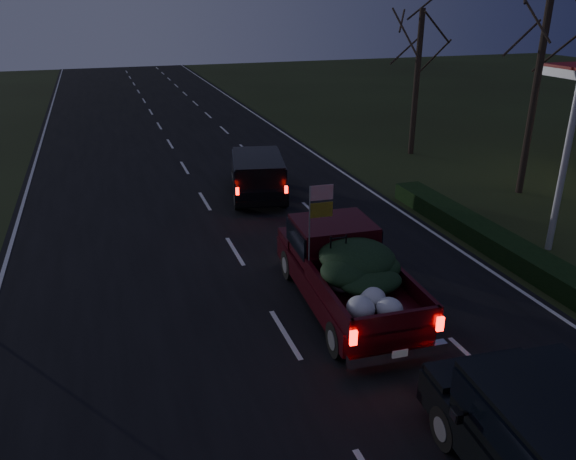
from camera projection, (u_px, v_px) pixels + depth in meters
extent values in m
plane|color=black|center=(285.00, 335.00, 13.29)|extent=(120.00, 120.00, 0.00)
cube|color=black|center=(285.00, 334.00, 13.28)|extent=(14.00, 120.00, 0.02)
cube|color=black|center=(485.00, 235.00, 18.12)|extent=(1.00, 10.00, 0.60)
cylinder|color=silver|center=(575.00, 107.00, 16.15)|extent=(0.20, 0.20, 9.00)
cylinder|color=black|center=(536.00, 87.00, 21.51)|extent=(0.28, 0.28, 8.50)
cylinder|color=black|center=(416.00, 84.00, 27.63)|extent=(0.28, 0.28, 7.00)
cube|color=#35070D|center=(345.00, 282.00, 14.36)|extent=(2.47, 5.55, 0.60)
cube|color=#35070D|center=(333.00, 238.00, 14.92)|extent=(2.10, 1.85, 0.98)
cube|color=black|center=(333.00, 235.00, 14.88)|extent=(2.20, 1.74, 0.60)
cube|color=#35070D|center=(367.00, 297.00, 12.97)|extent=(2.17, 3.15, 0.07)
ellipsoid|color=black|center=(362.00, 268.00, 13.29)|extent=(1.84, 2.05, 0.65)
cylinder|color=gray|center=(309.00, 229.00, 13.51)|extent=(0.03, 0.03, 2.17)
cube|color=red|center=(322.00, 193.00, 13.24)|extent=(0.57, 0.05, 0.37)
cube|color=gold|center=(321.00, 210.00, 13.41)|extent=(0.57, 0.05, 0.37)
cube|color=black|center=(258.00, 181.00, 22.53)|extent=(2.90, 5.02, 0.59)
cube|color=black|center=(258.00, 166.00, 22.05)|extent=(2.52, 3.74, 0.79)
cube|color=black|center=(258.00, 165.00, 22.02)|extent=(2.59, 3.67, 0.47)
cube|color=black|center=(456.00, 415.00, 8.84)|extent=(0.13, 0.25, 0.18)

